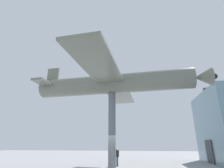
# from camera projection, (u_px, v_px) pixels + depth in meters

# --- Properties ---
(support_pylon_central) EXTENTS (0.58, 0.58, 5.84)m
(support_pylon_central) POSITION_uv_depth(u_px,v_px,m) (112.00, 130.00, 13.38)
(support_pylon_central) COLOR slate
(support_pylon_central) RESTS_ON ground_plane
(suspended_airplane) EXTENTS (14.27, 14.42, 2.76)m
(suspended_airplane) POSITION_uv_depth(u_px,v_px,m) (115.00, 84.00, 14.54)
(suspended_airplane) COLOR slate
(suspended_airplane) RESTS_ON support_pylon_central
(visitor_person) EXTENTS (0.41, 0.45, 1.59)m
(visitor_person) POSITION_uv_depth(u_px,v_px,m) (116.00, 155.00, 15.82)
(visitor_person) COLOR #2D3D56
(visitor_person) RESTS_ON ground_plane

